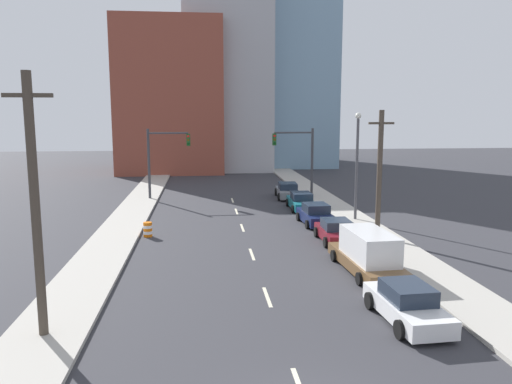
{
  "coord_description": "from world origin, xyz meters",
  "views": [
    {
      "loc": [
        -2.7,
        -11.09,
        7.82
      ],
      "look_at": [
        1.18,
        24.8,
        2.2
      ],
      "focal_mm": 35.0,
      "sensor_mm": 36.0,
      "label": 1
    }
  ],
  "objects": [
    {
      "name": "utility_pole_left_near",
      "position": [
        -8.35,
        6.2,
        4.74
      ],
      "size": [
        1.6,
        0.32,
        9.24
      ],
      "color": "#473D33",
      "rests_on": "ground"
    },
    {
      "name": "traffic_signal_right",
      "position": [
        6.6,
        35.17,
        4.19
      ],
      "size": [
        3.92,
        0.35,
        6.55
      ],
      "color": "#38383D",
      "rests_on": "ground"
    },
    {
      "name": "lane_stripe_at_16m",
      "position": [
        0.0,
        16.09,
        0.0
      ],
      "size": [
        0.16,
        2.4,
        0.01
      ],
      "primitive_type": "cube",
      "color": "beige",
      "rests_on": "ground"
    },
    {
      "name": "street_lamp",
      "position": [
        8.49,
        24.07,
        4.64
      ],
      "size": [
        0.44,
        0.44,
        7.96
      ],
      "color": "#4C4C51",
      "rests_on": "ground"
    },
    {
      "name": "sedan_teal",
      "position": [
        5.44,
        29.1,
        0.65
      ],
      "size": [
        2.13,
        4.74,
        1.42
      ],
      "rotation": [
        0.0,
        0.0,
        -0.01
      ],
      "color": "#196B75",
      "rests_on": "ground"
    },
    {
      "name": "lane_stripe_at_34m",
      "position": [
        0.0,
        34.13,
        0.0
      ],
      "size": [
        0.16,
        2.4,
        0.01
      ],
      "primitive_type": "cube",
      "color": "beige",
      "rests_on": "ground"
    },
    {
      "name": "lane_stripe_at_9m",
      "position": [
        0.0,
        9.39,
        0.0
      ],
      "size": [
        0.16,
        2.4,
        0.01
      ],
      "primitive_type": "cube",
      "color": "beige",
      "rests_on": "ground"
    },
    {
      "name": "lane_stripe_at_23m",
      "position": [
        0.0,
        22.81,
        0.0
      ],
      "size": [
        0.16,
        2.4,
        0.01
      ],
      "primitive_type": "cube",
      "color": "beige",
      "rests_on": "ground"
    },
    {
      "name": "traffic_signal_left",
      "position": [
        -6.52,
        35.17,
        4.19
      ],
      "size": [
        3.92,
        0.35,
        6.55
      ],
      "color": "#38383D",
      "rests_on": "ground"
    },
    {
      "name": "sedan_white",
      "position": [
        4.96,
        6.27,
        0.68
      ],
      "size": [
        2.24,
        4.59,
        1.47
      ],
      "rotation": [
        0.0,
        0.0,
        0.05
      ],
      "color": "silver",
      "rests_on": "ground"
    },
    {
      "name": "utility_pole_right_mid",
      "position": [
        8.2,
        18.57,
        4.17
      ],
      "size": [
        1.6,
        0.32,
        8.1
      ],
      "color": "#473D33",
      "rests_on": "ground"
    },
    {
      "name": "sidewalk_right",
      "position": [
        8.31,
        44.19,
        0.09
      ],
      "size": [
        2.95,
        88.38,
        0.18
      ],
      "color": "#ADA89E",
      "rests_on": "ground"
    },
    {
      "name": "building_brick_left",
      "position": [
        -6.86,
        61.1,
        10.11
      ],
      "size": [
        14.0,
        16.0,
        20.21
      ],
      "color": "brown",
      "rests_on": "ground"
    },
    {
      "name": "sedan_maroon",
      "position": [
        5.48,
        18.35,
        0.64
      ],
      "size": [
        2.15,
        4.23,
        1.39
      ],
      "rotation": [
        0.0,
        0.0,
        -0.01
      ],
      "color": "maroon",
      "rests_on": "ground"
    },
    {
      "name": "sedan_navy",
      "position": [
        5.36,
        23.41,
        0.67
      ],
      "size": [
        2.29,
        4.45,
        1.49
      ],
      "rotation": [
        0.0,
        0.0,
        0.04
      ],
      "color": "#141E47",
      "rests_on": "ground"
    },
    {
      "name": "box_truck_brown",
      "position": [
        5.43,
        12.23,
        1.0
      ],
      "size": [
        2.56,
        6.35,
        2.13
      ],
      "rotation": [
        0.0,
        0.0,
        0.05
      ],
      "color": "brown",
      "rests_on": "ground"
    },
    {
      "name": "building_glass_right",
      "position": [
        10.5,
        69.1,
        16.73
      ],
      "size": [
        13.0,
        20.0,
        33.47
      ],
      "color": "#7A9EB7",
      "rests_on": "ground"
    },
    {
      "name": "sidewalk_left",
      "position": [
        -8.31,
        44.19,
        0.09
      ],
      "size": [
        2.95,
        88.38,
        0.18
      ],
      "color": "#ADA89E",
      "rests_on": "ground"
    },
    {
      "name": "sedan_gray",
      "position": [
        5.28,
        34.89,
        0.67
      ],
      "size": [
        2.34,
        4.84,
        1.44
      ],
      "rotation": [
        0.0,
        0.0,
        -0.05
      ],
      "color": "slate",
      "rests_on": "ground"
    },
    {
      "name": "building_office_center",
      "position": [
        0.95,
        65.1,
        14.44
      ],
      "size": [
        12.0,
        20.0,
        28.88
      ],
      "color": "#A8A8AD",
      "rests_on": "ground"
    },
    {
      "name": "lane_stripe_at_29m",
      "position": [
        0.0,
        28.77,
        0.0
      ],
      "size": [
        0.16,
        2.4,
        0.01
      ],
      "primitive_type": "cube",
      "color": "beige",
      "rests_on": "ground"
    },
    {
      "name": "traffic_barrel",
      "position": [
        -6.28,
        20.9,
        0.47
      ],
      "size": [
        0.56,
        0.56,
        0.95
      ],
      "color": "orange",
      "rests_on": "ground"
    }
  ]
}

